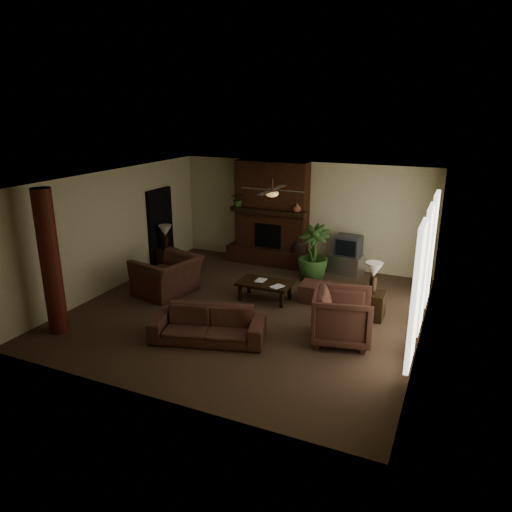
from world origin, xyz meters
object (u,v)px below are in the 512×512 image
at_px(floor_plant, 313,265).
at_px(side_table_right, 372,305).
at_px(floor_vase, 299,253).
at_px(armchair_right, 343,314).
at_px(side_table_left, 167,259).
at_px(lamp_right, 374,272).
at_px(sofa, 208,320).
at_px(coffee_table, 265,284).
at_px(ottoman, 314,292).
at_px(lamp_left, 165,232).
at_px(armchair_left, 167,270).
at_px(log_column, 50,263).
at_px(tv_stand, 346,264).

distance_m(floor_plant, side_table_right, 2.43).
distance_m(floor_vase, floor_plant, 0.94).
distance_m(armchair_right, side_table_left, 5.75).
height_order(side_table_left, side_table_right, same).
bearing_deg(lamp_right, armchair_right, -103.26).
height_order(sofa, lamp_right, lamp_right).
distance_m(coffee_table, lamp_right, 2.45).
height_order(coffee_table, ottoman, coffee_table).
distance_m(coffee_table, lamp_left, 3.45).
xyz_separation_m(floor_vase, side_table_right, (2.40, -2.36, -0.16)).
xyz_separation_m(armchair_right, side_table_right, (0.31, 1.27, -0.26)).
bearing_deg(armchair_right, side_table_left, 55.09).
distance_m(side_table_left, lamp_right, 5.74).
relative_size(sofa, lamp_right, 3.24).
distance_m(armchair_left, armchair_right, 4.34).
bearing_deg(log_column, coffee_table, 44.95).
bearing_deg(floor_vase, ottoman, -62.10).
bearing_deg(coffee_table, lamp_right, 0.67).
bearing_deg(ottoman, armchair_right, -57.69).
bearing_deg(ottoman, armchair_left, -162.97).
distance_m(sofa, floor_plant, 3.96).
bearing_deg(sofa, log_column, -179.31).
bearing_deg(tv_stand, lamp_right, -54.83).
height_order(side_table_right, lamp_right, lamp_right).
bearing_deg(lamp_right, floor_vase, 135.26).
bearing_deg(ottoman, sofa, -115.26).
bearing_deg(lamp_right, log_column, -150.43).
xyz_separation_m(coffee_table, side_table_right, (2.38, 0.04, -0.10)).
height_order(log_column, lamp_right, log_column).
relative_size(coffee_table, floor_plant, 0.85).
bearing_deg(log_column, ottoman, 40.50).
bearing_deg(armchair_right, sofa, 100.01).
height_order(coffee_table, side_table_right, side_table_right).
xyz_separation_m(armchair_left, floor_plant, (2.81, 2.24, -0.19)).
distance_m(tv_stand, side_table_right, 2.72).
xyz_separation_m(armchair_right, floor_plant, (-1.48, 2.91, -0.15)).
height_order(ottoman, lamp_right, lamp_right).
distance_m(log_column, side_table_right, 6.35).
bearing_deg(armchair_left, floor_plant, 139.94).
xyz_separation_m(armchair_left, coffee_table, (2.21, 0.56, -0.21)).
bearing_deg(floor_vase, armchair_left, -126.69).
xyz_separation_m(log_column, armchair_right, (5.13, 1.82, -0.86)).
height_order(side_table_left, lamp_left, lamp_left).
distance_m(sofa, side_table_left, 4.36).
bearing_deg(coffee_table, floor_vase, 90.40).
relative_size(log_column, floor_vase, 3.64).
distance_m(sofa, lamp_right, 3.46).
relative_size(floor_plant, lamp_right, 2.17).
xyz_separation_m(armchair_left, lamp_right, (4.58, 0.59, 0.41)).
height_order(armchair_left, ottoman, armchair_left).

